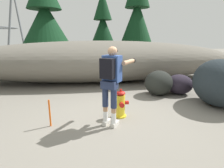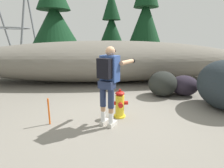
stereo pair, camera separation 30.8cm
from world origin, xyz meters
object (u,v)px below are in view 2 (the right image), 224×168
Objects in this scene: fire_hydrant at (120,104)px; boulder_small at (184,85)px; utility_worker at (109,76)px; survey_stake at (49,111)px; boulder_mid at (163,84)px.

boulder_small is (2.35, 1.59, 0.02)m from fire_hydrant.
survey_stake is at bearing 121.38° from utility_worker.
boulder_small is (2.61, 1.96, -0.75)m from utility_worker.
fire_hydrant is at bearing -135.15° from boulder_mid.
fire_hydrant is 2.27m from boulder_mid.
utility_worker reaches higher than fire_hydrant.
fire_hydrant is 0.78× the size of boulder_small.
fire_hydrant is 0.41× the size of utility_worker.
boulder_mid is 1.65× the size of survey_stake.
utility_worker is 2.83× the size of survey_stake.
boulder_mid reaches higher than fire_hydrant.
fire_hydrant is at bearing 9.75° from survey_stake.
survey_stake is (-1.32, 0.10, -0.78)m from utility_worker.
utility_worker reaches higher than survey_stake.
survey_stake is (-1.59, -0.27, -0.02)m from fire_hydrant.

